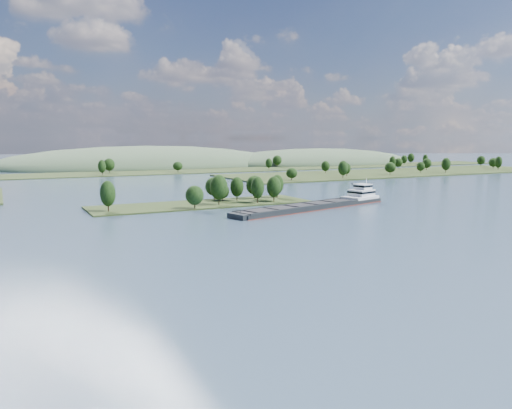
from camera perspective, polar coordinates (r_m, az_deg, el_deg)
ground at (r=172.31m, az=1.06°, el=-2.40°), size 1800.00×1800.00×0.00m
tree_island at (r=227.97m, az=-4.45°, el=1.08°), size 100.00×33.89×14.59m
right_bank at (r=454.47m, az=16.30°, el=3.62°), size 320.00×90.00×14.47m
back_shoreline at (r=439.04m, az=-15.72°, el=3.47°), size 900.00×60.00×15.87m
hill_east at (r=605.17m, az=7.08°, el=4.69°), size 260.00×140.00×36.00m
hill_west at (r=548.56m, az=-12.38°, el=4.28°), size 320.00×160.00×44.00m
cargo_barge at (r=218.61m, az=7.56°, el=0.05°), size 85.42×31.32×11.58m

